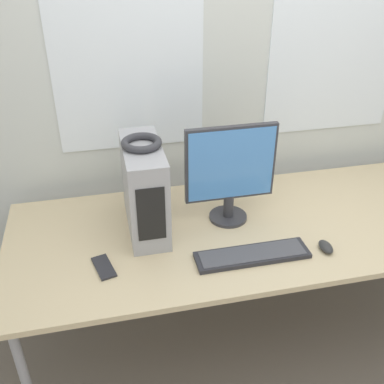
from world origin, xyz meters
TOP-DOWN VIEW (x-y plane):
  - wall_back at (0.00, 1.03)m, footprint 8.00×0.07m
  - desk at (0.00, 0.45)m, footprint 2.43×0.90m
  - pc_tower at (-0.55, 0.55)m, footprint 0.17×0.44m
  - headphones at (-0.55, 0.55)m, footprint 0.18×0.18m
  - monitor_main at (-0.15, 0.53)m, footprint 0.43×0.18m
  - keyboard at (-0.14, 0.22)m, footprint 0.50×0.13m
  - mouse at (0.20, 0.19)m, footprint 0.05×0.09m
  - cell_phone at (-0.77, 0.29)m, footprint 0.10×0.17m

SIDE VIEW (x-z plane):
  - desk at x=0.00m, z-range 0.35..1.13m
  - cell_phone at x=-0.77m, z-range 0.78..0.79m
  - keyboard at x=-0.14m, z-range 0.78..0.80m
  - mouse at x=0.20m, z-range 0.78..0.81m
  - pc_tower at x=-0.55m, z-range 0.78..1.20m
  - monitor_main at x=-0.15m, z-range 0.80..1.28m
  - headphones at x=-0.55m, z-range 1.20..1.23m
  - wall_back at x=0.00m, z-range 0.00..2.70m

